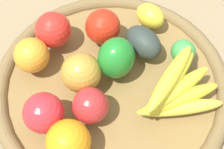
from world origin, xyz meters
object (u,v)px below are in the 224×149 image
Objects in this scene: orange_0 at (68,142)px; apple_1 at (53,30)px; bell_pepper at (116,58)px; apple_2 at (81,73)px; lime_0 at (183,52)px; apple_4 at (44,113)px; lemon_0 at (150,16)px; avocado at (143,42)px; apple_0 at (90,106)px; apple_3 at (103,27)px; banana_bunch at (175,91)px; orange_1 at (32,55)px.

apple_1 is at bearing -165.70° from orange_0.
bell_pepper reaches higher than apple_1.
lime_0 is (-0.07, 0.20, -0.01)m from apple_2.
apple_2 is at bearing -28.32° from bell_pepper.
bell_pepper reaches higher than apple_4.
bell_pepper reaches higher than lime_0.
apple_1 is 0.24m from orange_0.
lime_0 is 0.30m from apple_4.
bell_pepper reaches higher than lemon_0.
lemon_0 is 0.21m from apple_2.
apple_0 is (0.15, -0.09, 0.00)m from avocado.
apple_3 is at bearing 164.05° from apple_2.
banana_bunch is 0.20m from apple_3.
banana_bunch reaches higher than avocado.
banana_bunch is at bearing 102.59° from apple_0.
apple_3 reaches higher than apple_0.
lime_0 is at bearing 78.27° from avocado.
lemon_0 is 0.89× the size of apple_1.
bell_pepper reaches higher than orange_1.
apple_0 is 0.95× the size of orange_1.
apple_2 is (0.10, 0.07, 0.00)m from apple_1.
bell_pepper reaches higher than orange_0.
apple_1 is 0.98× the size of orange_0.
lemon_0 is 1.35× the size of lime_0.
apple_2 is 0.07m from bell_pepper.
apple_2 is at bearing -160.53° from apple_0.
bell_pepper is (0.07, 0.13, 0.01)m from apple_1.
apple_0 is 0.76× the size of bell_pepper.
orange_0 reaches higher than lemon_0.
lime_0 is 0.68× the size of apple_4.
lime_0 is (0.02, 0.08, -0.00)m from avocado.
orange_0 is (0.30, -0.14, 0.01)m from lemon_0.
avocado reaches higher than lime_0.
banana_bunch is 2.25× the size of apple_4.
lemon_0 is 0.40× the size of banana_bunch.
apple_3 and apple_4 have the same top height.
apple_2 and orange_0 have the same top height.
apple_0 is 0.16m from orange_1.
orange_1 is at bearing -27.37° from apple_1.
apple_1 is at bearing -96.98° from lime_0.
apple_1 is (0.06, -0.20, 0.01)m from lemon_0.
lime_0 is 0.65× the size of orange_0.
apple_4 is at bearing -135.57° from orange_0.
bell_pepper is (0.05, -0.05, 0.01)m from avocado.
apple_4 is (0.17, -0.17, 0.01)m from avocado.
apple_4 is (0.20, -0.09, -0.00)m from apple_3.
apple_2 reaches higher than apple_0.
orange_1 is at bearing -104.05° from banana_bunch.
lime_0 is at bearing 139.38° from bell_pepper.
bell_pepper is at bearing 157.25° from apple_0.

